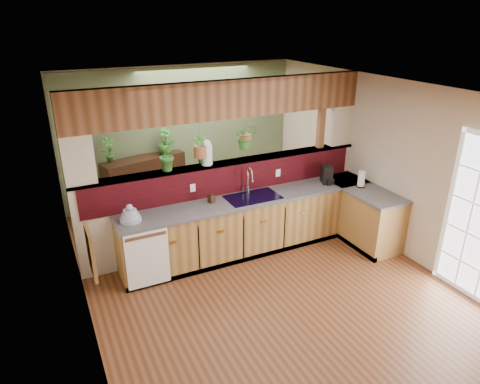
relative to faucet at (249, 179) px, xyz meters
name	(u,v)px	position (x,y,z in m)	size (l,w,h in m)	color
ground	(269,285)	(-0.26, -1.13, -1.13)	(4.60, 7.00, 0.01)	#58311B
ceiling	(275,95)	(-0.26, -1.13, 1.47)	(4.60, 7.00, 0.01)	brown
wall_back	(181,134)	(-0.26, 2.37, 0.17)	(4.60, 0.02, 2.60)	beige
wall_left	(80,238)	(-2.56, -1.13, 0.17)	(0.02, 7.00, 2.60)	beige
wall_right	(406,172)	(2.04, -1.13, 0.17)	(0.02, 7.00, 2.60)	beige
pass_through_partition	(229,174)	(-0.23, 0.21, 0.06)	(4.60, 0.21, 2.60)	beige
pass_through_ledge	(227,163)	(-0.26, 0.22, 0.24)	(4.60, 0.21, 0.04)	brown
header_beam	(226,99)	(-0.26, 0.22, 1.20)	(4.60, 0.15, 0.55)	brown
sage_backwall	(182,134)	(-0.26, 2.35, 0.17)	(4.55, 0.02, 2.55)	#576A48
countertop	(288,219)	(0.57, -0.27, -0.68)	(4.14, 1.52, 0.90)	brown
dishwasher	(148,259)	(-1.74, -0.47, -0.67)	(0.58, 0.03, 0.82)	white
navy_sink	(253,202)	(-0.01, -0.16, -0.31)	(0.82, 0.50, 0.18)	black
framed_print	(91,252)	(-2.53, -1.93, 0.42)	(0.04, 0.35, 0.45)	brown
faucet	(249,179)	(0.00, 0.00, 0.00)	(0.19, 0.19, 0.42)	#B7B7B2
dish_stack	(130,216)	(-1.85, -0.16, -0.15)	(0.28, 0.28, 0.25)	#A0AECF
soap_dispenser	(211,197)	(-0.65, -0.07, -0.14)	(0.08, 0.08, 0.18)	#3B2515
coffee_maker	(327,175)	(1.35, -0.16, -0.09)	(0.15, 0.26, 0.29)	black
paper_towel	(361,179)	(1.73, -0.55, -0.10)	(0.13, 0.13, 0.28)	black
glass_jar	(207,152)	(-0.59, 0.22, 0.45)	(0.17, 0.17, 0.38)	silver
ledge_plant_left	(168,155)	(-1.17, 0.22, 0.49)	(0.25, 0.21, 0.46)	#2D6824
hanging_plant_a	(200,140)	(-0.68, 0.22, 0.65)	(0.23, 0.20, 0.55)	brown
hanging_plant_b	(246,126)	(0.05, 0.22, 0.77)	(0.36, 0.32, 0.50)	brown
shelving_console	(145,184)	(-1.10, 2.12, -0.63)	(1.56, 0.41, 1.04)	black
shelf_plant_a	(108,150)	(-1.70, 2.12, 0.12)	(0.24, 0.16, 0.45)	#2D6824
shelf_plant_b	(165,141)	(-0.66, 2.12, 0.14)	(0.28, 0.28, 0.49)	#2D6824
floor_plant	(227,188)	(0.33, 1.57, -0.77)	(0.64, 0.55, 0.71)	#2D6824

